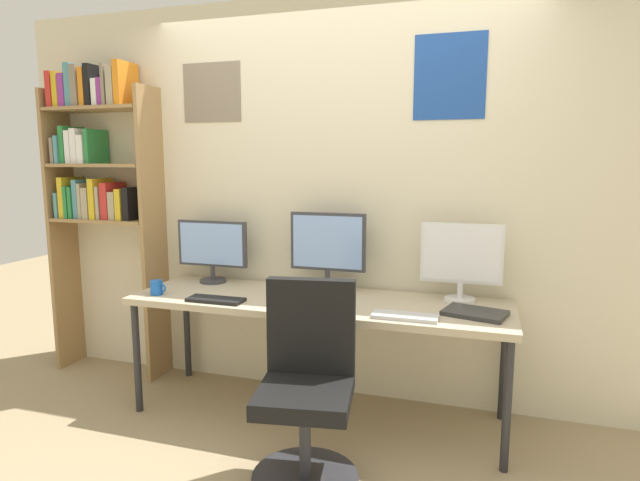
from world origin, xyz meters
name	(u,v)px	position (x,y,z in m)	size (l,w,h in m)	color
ground_plane	(282,467)	(0.00, 0.00, 0.00)	(12.00, 12.00, 0.00)	#9E8966
wall_back	(337,201)	(0.00, 1.02, 1.30)	(4.68, 0.11, 2.60)	beige
desk	(318,307)	(0.00, 0.60, 0.69)	(2.28, 0.68, 0.74)	tan
bookshelf	(98,173)	(-1.73, 0.83, 1.48)	(0.83, 0.28, 2.23)	#9E7A4C
office_chair	(307,403)	(0.16, -0.06, 0.40)	(0.52, 0.52, 0.99)	#2D2D33
monitor_left	(212,248)	(-0.82, 0.81, 0.98)	(0.51, 0.18, 0.42)	#38383D
monitor_center	(328,247)	(0.00, 0.81, 1.03)	(0.49, 0.18, 0.50)	#38383D
monitor_right	(461,259)	(0.82, 0.81, 1.00)	(0.47, 0.18, 0.46)	silver
keyboard_left	(216,300)	(-0.56, 0.37, 0.75)	(0.34, 0.13, 0.02)	black
keyboard_right	(405,316)	(0.56, 0.37, 0.75)	(0.35, 0.13, 0.02)	silver
computer_mouse	(305,306)	(0.00, 0.37, 0.76)	(0.06, 0.10, 0.03)	#38383D
laptop_closed	(475,313)	(0.91, 0.54, 0.75)	(0.32, 0.22, 0.02)	#2D2D2D
coffee_mug	(157,288)	(-0.99, 0.40, 0.79)	(0.11, 0.08, 0.09)	blue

